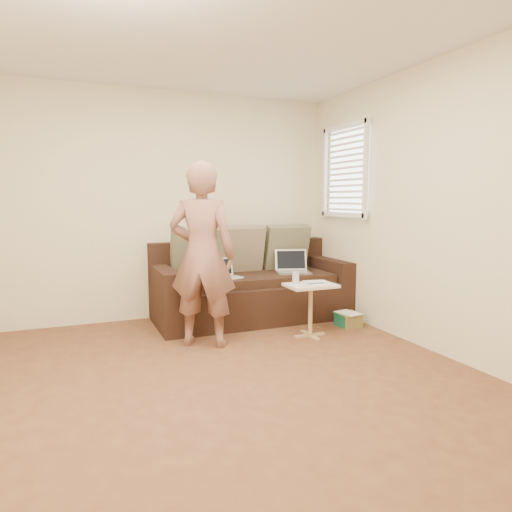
% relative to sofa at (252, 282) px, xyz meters
% --- Properties ---
extents(floor, '(4.50, 4.50, 0.00)m').
position_rel_sofa_xyz_m(floor, '(-0.90, -1.77, -0.42)').
color(floor, '#573120').
rests_on(floor, ground).
extents(ceiling, '(4.50, 4.50, 0.00)m').
position_rel_sofa_xyz_m(ceiling, '(-0.90, -1.77, 2.18)').
color(ceiling, white).
rests_on(ceiling, wall_back).
extents(wall_back, '(4.00, 0.00, 4.00)m').
position_rel_sofa_xyz_m(wall_back, '(-0.90, 0.48, 0.87)').
color(wall_back, beige).
rests_on(wall_back, ground).
extents(wall_right, '(0.00, 4.50, 4.50)m').
position_rel_sofa_xyz_m(wall_right, '(1.10, -1.77, 0.87)').
color(wall_right, beige).
rests_on(wall_right, ground).
extents(window_blinds, '(0.12, 0.88, 1.08)m').
position_rel_sofa_xyz_m(window_blinds, '(1.05, -0.27, 1.28)').
color(window_blinds, white).
rests_on(window_blinds, wall_right).
extents(sofa, '(2.20, 0.95, 0.85)m').
position_rel_sofa_xyz_m(sofa, '(0.00, 0.00, 0.00)').
color(sofa, black).
rests_on(sofa, ground).
extents(pillow_left, '(0.55, 0.29, 0.57)m').
position_rel_sofa_xyz_m(pillow_left, '(-0.60, 0.22, 0.37)').
color(pillow_left, '#5F6047').
rests_on(pillow_left, sofa).
extents(pillow_mid, '(0.55, 0.27, 0.57)m').
position_rel_sofa_xyz_m(pillow_mid, '(-0.05, 0.23, 0.37)').
color(pillow_mid, '#776F55').
rests_on(pillow_mid, sofa).
extents(pillow_right, '(0.55, 0.28, 0.57)m').
position_rel_sofa_xyz_m(pillow_right, '(0.55, 0.23, 0.37)').
color(pillow_right, '#5F6047').
rests_on(pillow_right, sofa).
extents(laptop_silver, '(0.45, 0.38, 0.26)m').
position_rel_sofa_xyz_m(laptop_silver, '(0.49, -0.10, 0.10)').
color(laptop_silver, '#B7BABC').
rests_on(laptop_silver, sofa).
extents(laptop_white, '(0.35, 0.29, 0.22)m').
position_rel_sofa_xyz_m(laptop_white, '(-0.35, -0.16, 0.10)').
color(laptop_white, white).
rests_on(laptop_white, sofa).
extents(person, '(0.76, 0.68, 1.73)m').
position_rel_sofa_xyz_m(person, '(-0.78, -0.73, 0.44)').
color(person, brown).
rests_on(person, ground).
extents(side_table, '(0.49, 0.34, 0.54)m').
position_rel_sofa_xyz_m(side_table, '(0.29, -0.87, -0.16)').
color(side_table, silver).
rests_on(side_table, ground).
extents(drinking_glass, '(0.07, 0.07, 0.12)m').
position_rel_sofa_xyz_m(drinking_glass, '(0.17, -0.78, 0.17)').
color(drinking_glass, silver).
rests_on(drinking_glass, side_table).
extents(scissors, '(0.19, 0.11, 0.02)m').
position_rel_sofa_xyz_m(scissors, '(0.33, -0.89, 0.12)').
color(scissors, silver).
rests_on(scissors, side_table).
extents(paper_on_table, '(0.25, 0.33, 0.00)m').
position_rel_sofa_xyz_m(paper_on_table, '(0.37, -0.84, 0.11)').
color(paper_on_table, white).
rests_on(paper_on_table, side_table).
extents(striped_box, '(0.24, 0.24, 0.15)m').
position_rel_sofa_xyz_m(striped_box, '(0.85, -0.71, -0.35)').
color(striped_box, '#D0641F').
rests_on(striped_box, ground).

